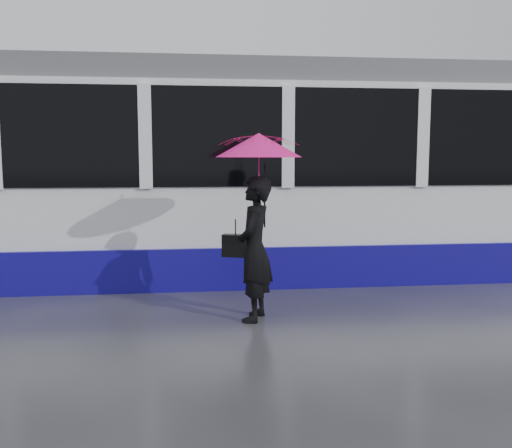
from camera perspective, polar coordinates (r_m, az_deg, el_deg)
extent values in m
plane|color=#2B2B30|center=(7.15, 1.71, -8.89)|extent=(90.00, 90.00, 0.00)
cube|color=#3F3D38|center=(8.86, 0.01, -5.73)|extent=(34.00, 0.07, 0.02)
cube|color=#3F3D38|center=(10.26, -0.94, -3.99)|extent=(34.00, 0.07, 0.02)
cube|color=white|center=(9.51, 4.89, 4.33)|extent=(24.00, 2.40, 2.95)
cube|color=#120B7D|center=(9.64, 4.82, -2.90)|extent=(24.00, 2.56, 0.62)
cube|color=black|center=(9.50, 4.93, 8.40)|extent=(23.00, 2.48, 1.40)
cube|color=#55565C|center=(9.58, 4.99, 14.24)|extent=(23.60, 2.20, 0.35)
imported|color=black|center=(6.69, -0.17, -2.51)|extent=(0.58, 0.72, 1.70)
imported|color=#ED1388|center=(6.61, 0.26, 5.59)|extent=(1.18, 1.19, 0.85)
cone|color=#ED1388|center=(6.61, 0.27, 7.89)|extent=(1.26, 1.26, 0.28)
cylinder|color=black|center=(6.61, 0.27, 9.28)|extent=(0.01, 0.01, 0.06)
cylinder|color=black|center=(6.65, 0.88, 2.84)|extent=(0.02, 0.02, 0.74)
cube|color=black|center=(6.68, -2.06, -2.17)|extent=(0.33, 0.22, 0.26)
cylinder|color=black|center=(6.65, -2.07, -0.28)|extent=(0.01, 0.01, 0.18)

